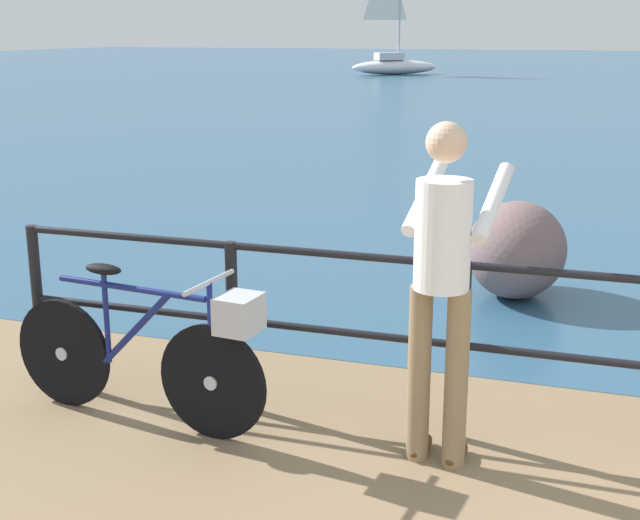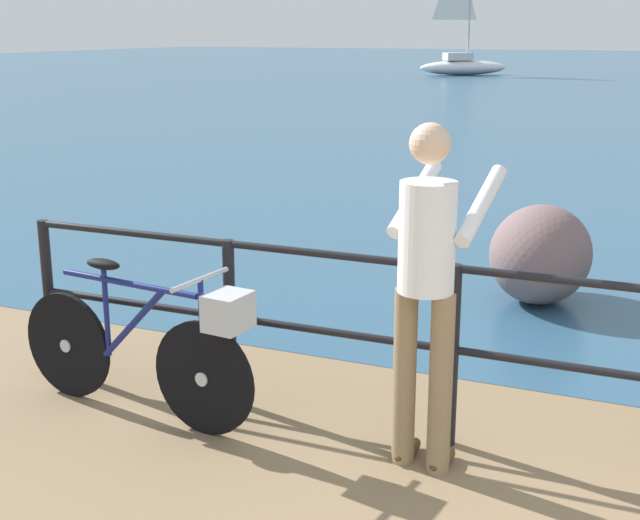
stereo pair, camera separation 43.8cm
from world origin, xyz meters
TOP-DOWN VIEW (x-y plane):
  - bicycle at (-3.69, 1.82)m, footprint 1.69×0.48m
  - person_at_railing at (-2.10, 1.91)m, footprint 0.51×0.66m
  - breakwater_boulder_left at (-2.02, 4.99)m, footprint 0.83×1.04m
  - sailboat at (-11.66, 40.07)m, footprint 4.33×3.63m

SIDE VIEW (x-z plane):
  - breakwater_boulder_left at x=-2.02m, z-range 0.00..0.81m
  - bicycle at x=-3.69m, z-range 0.00..0.92m
  - sailboat at x=-11.66m, z-range -2.37..3.79m
  - person_at_railing at x=-2.10m, z-range 0.10..1.88m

